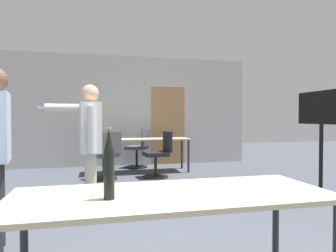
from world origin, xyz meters
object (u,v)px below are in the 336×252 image
beer_bottle (109,165)px  tv_screen (321,131)px  office_chair_side_rolled (159,156)px  office_chair_mid_tucked (106,157)px  office_chair_far_left (139,149)px  person_far_watching (89,137)px

beer_bottle → tv_screen: bearing=34.5°
office_chair_side_rolled → office_chair_mid_tucked: (-1.07, -0.04, 0.01)m
office_chair_mid_tucked → tv_screen: bearing=-62.3°
beer_bottle → office_chair_far_left: bearing=80.4°
office_chair_far_left → office_chair_mid_tucked: (-0.84, -1.30, -0.00)m
tv_screen → office_chair_far_left: bearing=-143.4°
tv_screen → beer_bottle: bearing=-55.5°
tv_screen → person_far_watching: bearing=-86.8°
beer_bottle → office_chair_side_rolled: bearing=74.8°
tv_screen → beer_bottle: (-3.38, -2.32, -0.07)m
beer_bottle → person_far_watching: bearing=94.3°
tv_screen → office_chair_mid_tucked: 3.86m
tv_screen → office_chair_mid_tucked: bearing=-121.0°
person_far_watching → beer_bottle: (0.16, -2.12, -0.03)m
tv_screen → office_chair_side_rolled: 3.03m
person_far_watching → office_chair_side_rolled: (1.34, 2.19, -0.53)m
person_far_watching → beer_bottle: person_far_watching is taller
beer_bottle → office_chair_mid_tucked: bearing=88.6°
office_chair_mid_tucked → beer_bottle: 4.31m
tv_screen → person_far_watching: (-3.54, -0.20, -0.04)m
tv_screen → person_far_watching: tv_screen is taller
tv_screen → office_chair_far_left: (-2.43, 3.27, -0.56)m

